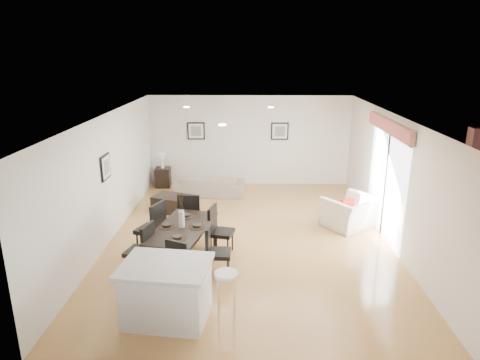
{
  "coord_description": "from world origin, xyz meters",
  "views": [
    {
      "loc": [
        -0.01,
        -8.65,
        3.95
      ],
      "look_at": [
        -0.21,
        0.4,
        1.21
      ],
      "focal_mm": 32.0,
      "sensor_mm": 36.0,
      "label": 1
    }
  ],
  "objects_px": {
    "armchair": "(350,212)",
    "dining_chair_enear": "(214,248)",
    "side_table": "(163,177)",
    "coffee_table": "(174,204)",
    "dining_chair_foot": "(190,214)",
    "dining_chair_wnear": "(143,247)",
    "kitchen_island": "(167,291)",
    "dining_chair_efar": "(218,227)",
    "dining_table": "(182,231)",
    "sofa": "(210,185)",
    "dining_chair_head": "(174,267)",
    "dining_chair_wfar": "(154,225)",
    "bar_stool": "(226,279)"
  },
  "relations": [
    {
      "from": "armchair",
      "to": "dining_chair_enear",
      "type": "height_order",
      "value": "dining_chair_enear"
    },
    {
      "from": "armchair",
      "to": "side_table",
      "type": "xyz_separation_m",
      "value": [
        -4.94,
        3.0,
        -0.07
      ]
    },
    {
      "from": "armchair",
      "to": "coffee_table",
      "type": "height_order",
      "value": "armchair"
    },
    {
      "from": "armchair",
      "to": "dining_chair_foot",
      "type": "relative_size",
      "value": 1.06
    },
    {
      "from": "dining_chair_wnear",
      "to": "coffee_table",
      "type": "relative_size",
      "value": 0.97
    },
    {
      "from": "kitchen_island",
      "to": "dining_chair_wnear",
      "type": "bearing_deg",
      "value": 123.52
    },
    {
      "from": "dining_chair_wnear",
      "to": "dining_chair_efar",
      "type": "relative_size",
      "value": 1.02
    },
    {
      "from": "dining_table",
      "to": "dining_chair_foot",
      "type": "relative_size",
      "value": 1.86
    },
    {
      "from": "dining_chair_wnear",
      "to": "dining_chair_efar",
      "type": "height_order",
      "value": "dining_chair_wnear"
    },
    {
      "from": "dining_table",
      "to": "dining_chair_efar",
      "type": "xyz_separation_m",
      "value": [
        0.64,
        0.47,
        -0.12
      ]
    },
    {
      "from": "sofa",
      "to": "dining_chair_efar",
      "type": "height_order",
      "value": "dining_chair_efar"
    },
    {
      "from": "dining_table",
      "to": "dining_chair_foot",
      "type": "distance_m",
      "value": 1.12
    },
    {
      "from": "dining_chair_head",
      "to": "dining_chair_foot",
      "type": "xyz_separation_m",
      "value": [
        -0.04,
        2.24,
        0.06
      ]
    },
    {
      "from": "dining_chair_enear",
      "to": "side_table",
      "type": "bearing_deg",
      "value": 20.5
    },
    {
      "from": "sofa",
      "to": "side_table",
      "type": "xyz_separation_m",
      "value": [
        -1.48,
        0.74,
        0.0
      ]
    },
    {
      "from": "sofa",
      "to": "dining_chair_head",
      "type": "height_order",
      "value": "dining_chair_head"
    },
    {
      "from": "dining_chair_head",
      "to": "kitchen_island",
      "type": "distance_m",
      "value": 0.65
    },
    {
      "from": "dining_table",
      "to": "coffee_table",
      "type": "distance_m",
      "value": 2.87
    },
    {
      "from": "dining_chair_wfar",
      "to": "side_table",
      "type": "distance_m",
      "value": 4.5
    },
    {
      "from": "bar_stool",
      "to": "dining_chair_efar",
      "type": "bearing_deg",
      "value": 97.42
    },
    {
      "from": "dining_chair_foot",
      "to": "bar_stool",
      "type": "relative_size",
      "value": 1.33
    },
    {
      "from": "dining_chair_head",
      "to": "dining_chair_foot",
      "type": "distance_m",
      "value": 2.25
    },
    {
      "from": "dining_chair_wnear",
      "to": "dining_chair_wfar",
      "type": "distance_m",
      "value": 0.89
    },
    {
      "from": "coffee_table",
      "to": "armchair",
      "type": "bearing_deg",
      "value": 8.84
    },
    {
      "from": "kitchen_island",
      "to": "armchair",
      "type": "bearing_deg",
      "value": 51.92
    },
    {
      "from": "dining_chair_head",
      "to": "kitchen_island",
      "type": "height_order",
      "value": "dining_chair_head"
    },
    {
      "from": "dining_chair_wnear",
      "to": "dining_chair_foot",
      "type": "bearing_deg",
      "value": 172.69
    },
    {
      "from": "kitchen_island",
      "to": "dining_table",
      "type": "bearing_deg",
      "value": 97.41
    },
    {
      "from": "dining_chair_wnear",
      "to": "dining_chair_head",
      "type": "height_order",
      "value": "dining_chair_wnear"
    },
    {
      "from": "dining_chair_wnear",
      "to": "bar_stool",
      "type": "xyz_separation_m",
      "value": [
        1.57,
        -1.31,
        0.12
      ]
    },
    {
      "from": "armchair",
      "to": "dining_chair_head",
      "type": "xyz_separation_m",
      "value": [
        -3.58,
        -2.98,
        0.17
      ]
    },
    {
      "from": "sofa",
      "to": "dining_chair_enear",
      "type": "height_order",
      "value": "dining_chair_enear"
    },
    {
      "from": "dining_chair_wfar",
      "to": "dining_chair_head",
      "type": "distance_m",
      "value": 1.69
    },
    {
      "from": "dining_chair_efar",
      "to": "bar_stool",
      "type": "height_order",
      "value": "dining_chair_efar"
    },
    {
      "from": "dining_chair_foot",
      "to": "bar_stool",
      "type": "height_order",
      "value": "dining_chair_foot"
    },
    {
      "from": "dining_chair_wfar",
      "to": "dining_chair_foot",
      "type": "xyz_separation_m",
      "value": [
        0.63,
        0.7,
        -0.02
      ]
    },
    {
      "from": "sofa",
      "to": "dining_chair_foot",
      "type": "xyz_separation_m",
      "value": [
        -0.15,
        -3.0,
        0.3
      ]
    },
    {
      "from": "armchair",
      "to": "dining_table",
      "type": "height_order",
      "value": "dining_table"
    },
    {
      "from": "dining_table",
      "to": "dining_chair_wfar",
      "type": "distance_m",
      "value": 0.76
    },
    {
      "from": "dining_chair_wnear",
      "to": "kitchen_island",
      "type": "relative_size",
      "value": 0.71
    },
    {
      "from": "armchair",
      "to": "dining_chair_efar",
      "type": "bearing_deg",
      "value": -13.15
    },
    {
      "from": "sofa",
      "to": "dining_chair_wfar",
      "type": "bearing_deg",
      "value": 80.94
    },
    {
      "from": "dining_chair_enear",
      "to": "bar_stool",
      "type": "distance_m",
      "value": 1.37
    },
    {
      "from": "sofa",
      "to": "dining_chair_enear",
      "type": "relative_size",
      "value": 2.02
    },
    {
      "from": "dining_table",
      "to": "armchair",
      "type": "bearing_deg",
      "value": 38.74
    },
    {
      "from": "dining_chair_wnear",
      "to": "bar_stool",
      "type": "distance_m",
      "value": 2.05
    },
    {
      "from": "dining_chair_wfar",
      "to": "dining_chair_efar",
      "type": "distance_m",
      "value": 1.28
    },
    {
      "from": "armchair",
      "to": "coffee_table",
      "type": "relative_size",
      "value": 1.08
    },
    {
      "from": "dining_chair_enear",
      "to": "dining_chair_head",
      "type": "bearing_deg",
      "value": 138.35
    },
    {
      "from": "dining_chair_enear",
      "to": "kitchen_island",
      "type": "height_order",
      "value": "dining_chair_enear"
    }
  ]
}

